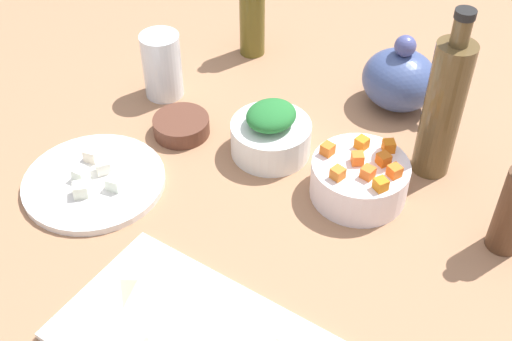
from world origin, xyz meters
TOP-DOWN VIEW (x-y plane):
  - tabletop at (0.00, 0.00)cm, footprint 190.00×190.00cm
  - plate_tofu at (-21.88, -14.49)cm, footprint 22.88×22.88cm
  - bowl_greens at (-4.46, 9.69)cm, footprint 13.53×13.53cm
  - bowl_carrots at (12.70, 9.97)cm, footprint 15.24×15.24cm
  - bowl_small_side at (-19.86, 4.04)cm, footprint 9.89×9.89cm
  - teapot at (5.69, 34.79)cm, footprint 15.39×12.71cm
  - bottle_0 at (-26.52, 32.46)cm, footprint 5.11×5.11cm
  - bottle_2 at (18.78, 22.79)cm, footprint 6.13×6.13cm
  - drinking_glass_0 at (-30.55, 10.83)cm, footprint 7.22×7.22cm
  - carrot_cube_0 at (7.20, 8.80)cm, footprint 1.91×1.91cm
  - carrot_cube_1 at (11.46, 5.12)cm, footprint 2.05×2.05cm
  - carrot_cube_2 at (14.90, 8.05)cm, footprint 1.86×1.86cm
  - carrot_cube_3 at (14.27, 15.35)cm, footprint 2.54×2.54cm
  - carrot_cube_4 at (17.86, 10.79)cm, footprint 2.32×2.32cm
  - carrot_cube_5 at (11.99, 9.82)cm, footprint 2.54×2.54cm
  - carrot_cube_6 at (10.59, 13.40)cm, footprint 1.97×1.97cm
  - carrot_cube_7 at (15.21, 12.13)cm, footprint 2.36×2.36cm
  - carrot_cube_8 at (17.69, 7.01)cm, footprint 2.37×2.37cm
  - chopped_greens_mound at (-4.46, 9.69)cm, footprint 8.32×9.25cm
  - tofu_cube_0 at (-20.58, -18.08)cm, footprint 3.10×3.10cm
  - tofu_cube_1 at (-23.34, -15.62)cm, footprint 2.47×2.47cm
  - tofu_cube_2 at (-17.53, -13.73)cm, footprint 2.77×2.77cm
  - tofu_cube_3 at (-21.90, -12.23)cm, footprint 3.00×3.00cm
  - tofu_cube_4 at (-25.56, -11.34)cm, footprint 2.74×2.74cm
  - dumpling_0 at (-0.27, -25.38)cm, footprint 5.49×5.77cm

SIDE VIEW (x-z plane):
  - tabletop at x=0.00cm, z-range 0.00..3.00cm
  - plate_tofu at x=-21.88cm, z-range 3.00..4.20cm
  - bowl_small_side at x=-19.86cm, z-range 3.00..6.09cm
  - dumpling_0 at x=-0.27cm, z-range 4.00..6.09cm
  - tofu_cube_0 at x=-20.58cm, z-range 4.20..6.40cm
  - tofu_cube_1 at x=-23.34cm, z-range 4.20..6.40cm
  - tofu_cube_2 at x=-17.53cm, z-range 4.20..6.40cm
  - tofu_cube_3 at x=-21.90cm, z-range 4.20..6.40cm
  - tofu_cube_4 at x=-25.56cm, z-range 4.20..6.40cm
  - bowl_greens at x=-4.46cm, z-range 3.00..8.86cm
  - bowl_carrots at x=12.70cm, z-range 3.00..9.33cm
  - teapot at x=5.69cm, z-range 1.48..15.95cm
  - drinking_glass_0 at x=-30.55cm, z-range 3.00..15.48cm
  - carrot_cube_0 at x=7.20cm, z-range 9.33..11.13cm
  - carrot_cube_1 at x=11.46cm, z-range 9.33..11.13cm
  - carrot_cube_2 at x=14.90cm, z-range 9.33..11.13cm
  - carrot_cube_3 at x=14.27cm, z-range 9.33..11.13cm
  - carrot_cube_4 at x=17.86cm, z-range 9.33..11.13cm
  - carrot_cube_5 at x=11.99cm, z-range 9.33..11.13cm
  - carrot_cube_6 at x=10.59cm, z-range 9.33..11.13cm
  - carrot_cube_7 at x=15.21cm, z-range 9.33..11.13cm
  - carrot_cube_8 at x=17.69cm, z-range 9.33..11.13cm
  - chopped_greens_mound at x=-4.46cm, z-range 8.86..12.57cm
  - bottle_0 at x=-26.52cm, z-range 1.40..22.09cm
  - bottle_2 at x=18.78cm, z-range 0.95..29.97cm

